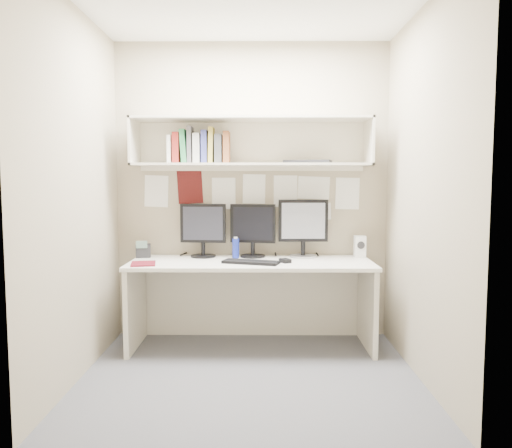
{
  "coord_description": "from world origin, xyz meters",
  "views": [
    {
      "loc": [
        0.07,
        -3.44,
        1.4
      ],
      "look_at": [
        0.04,
        0.35,
        1.06
      ],
      "focal_mm": 35.0,
      "sensor_mm": 36.0,
      "label": 1
    }
  ],
  "objects_px": {
    "monitor_left": "(203,228)",
    "speaker": "(360,247)",
    "desk": "(251,304)",
    "maroon_notebook": "(143,264)",
    "keyboard": "(251,262)",
    "monitor_center": "(253,228)",
    "monitor_right": "(303,226)",
    "desk_phone": "(143,251)"
  },
  "relations": [
    {
      "from": "desk",
      "to": "monitor_right",
      "type": "relative_size",
      "value": 4.01
    },
    {
      "from": "speaker",
      "to": "maroon_notebook",
      "type": "relative_size",
      "value": 0.81
    },
    {
      "from": "monitor_right",
      "to": "speaker",
      "type": "height_order",
      "value": "monitor_right"
    },
    {
      "from": "monitor_left",
      "to": "speaker",
      "type": "relative_size",
      "value": 2.48
    },
    {
      "from": "keyboard",
      "to": "speaker",
      "type": "relative_size",
      "value": 2.42
    },
    {
      "from": "keyboard",
      "to": "maroon_notebook",
      "type": "xyz_separation_m",
      "value": [
        -0.85,
        -0.06,
        -0.0
      ]
    },
    {
      "from": "speaker",
      "to": "monitor_right",
      "type": "bearing_deg",
      "value": 178.92
    },
    {
      "from": "keyboard",
      "to": "maroon_notebook",
      "type": "distance_m",
      "value": 0.86
    },
    {
      "from": "monitor_right",
      "to": "maroon_notebook",
      "type": "bearing_deg",
      "value": -164.2
    },
    {
      "from": "desk",
      "to": "monitor_right",
      "type": "distance_m",
      "value": 0.81
    },
    {
      "from": "desk",
      "to": "monitor_center",
      "type": "distance_m",
      "value": 0.65
    },
    {
      "from": "desk",
      "to": "desk_phone",
      "type": "bearing_deg",
      "value": 168.93
    },
    {
      "from": "monitor_center",
      "to": "monitor_right",
      "type": "bearing_deg",
      "value": 10.71
    },
    {
      "from": "desk_phone",
      "to": "monitor_center",
      "type": "bearing_deg",
      "value": -9.29
    },
    {
      "from": "keyboard",
      "to": "desk_phone",
      "type": "bearing_deg",
      "value": 178.71
    },
    {
      "from": "desk",
      "to": "monitor_left",
      "type": "distance_m",
      "value": 0.78
    },
    {
      "from": "desk",
      "to": "keyboard",
      "type": "height_order",
      "value": "keyboard"
    },
    {
      "from": "monitor_center",
      "to": "speaker",
      "type": "bearing_deg",
      "value": 9.65
    },
    {
      "from": "maroon_notebook",
      "to": "monitor_left",
      "type": "bearing_deg",
      "value": 32.17
    },
    {
      "from": "monitor_left",
      "to": "speaker",
      "type": "height_order",
      "value": "monitor_left"
    },
    {
      "from": "keyboard",
      "to": "speaker",
      "type": "height_order",
      "value": "speaker"
    },
    {
      "from": "monitor_center",
      "to": "monitor_right",
      "type": "height_order",
      "value": "monitor_right"
    },
    {
      "from": "desk_phone",
      "to": "keyboard",
      "type": "bearing_deg",
      "value": -29.92
    },
    {
      "from": "monitor_center",
      "to": "monitor_right",
      "type": "relative_size",
      "value": 0.92
    },
    {
      "from": "keyboard",
      "to": "speaker",
      "type": "bearing_deg",
      "value": 36.67
    },
    {
      "from": "desk",
      "to": "keyboard",
      "type": "xyz_separation_m",
      "value": [
        -0.0,
        -0.13,
        0.37
      ]
    },
    {
      "from": "maroon_notebook",
      "to": "desk_phone",
      "type": "height_order",
      "value": "desk_phone"
    },
    {
      "from": "desk",
      "to": "keyboard",
      "type": "distance_m",
      "value": 0.4
    },
    {
      "from": "monitor_center",
      "to": "desk_phone",
      "type": "distance_m",
      "value": 0.97
    },
    {
      "from": "monitor_left",
      "to": "maroon_notebook",
      "type": "distance_m",
      "value": 0.64
    },
    {
      "from": "monitor_right",
      "to": "desk_phone",
      "type": "height_order",
      "value": "monitor_right"
    },
    {
      "from": "monitor_center",
      "to": "monitor_left",
      "type": "bearing_deg",
      "value": -169.27
    },
    {
      "from": "monitor_right",
      "to": "maroon_notebook",
      "type": "xyz_separation_m",
      "value": [
        -1.3,
        -0.4,
        -0.26
      ]
    },
    {
      "from": "monitor_right",
      "to": "speaker",
      "type": "xyz_separation_m",
      "value": [
        0.49,
        -0.02,
        -0.18
      ]
    },
    {
      "from": "monitor_center",
      "to": "desk_phone",
      "type": "bearing_deg",
      "value": -167.14
    },
    {
      "from": "monitor_left",
      "to": "desk",
      "type": "bearing_deg",
      "value": -22.36
    },
    {
      "from": "monitor_center",
      "to": "maroon_notebook",
      "type": "xyz_separation_m",
      "value": [
        -0.86,
        -0.4,
        -0.25
      ]
    },
    {
      "from": "keyboard",
      "to": "desk_phone",
      "type": "distance_m",
      "value": 0.99
    },
    {
      "from": "desk",
      "to": "maroon_notebook",
      "type": "relative_size",
      "value": 8.73
    },
    {
      "from": "monitor_left",
      "to": "monitor_right",
      "type": "xyz_separation_m",
      "value": [
        0.87,
        -0.0,
        0.02
      ]
    },
    {
      "from": "speaker",
      "to": "keyboard",
      "type": "bearing_deg",
      "value": -159.59
    },
    {
      "from": "monitor_left",
      "to": "monitor_center",
      "type": "relative_size",
      "value": 1.01
    }
  ]
}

